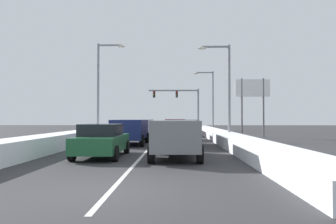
{
  "coord_description": "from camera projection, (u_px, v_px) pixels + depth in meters",
  "views": [
    {
      "loc": [
        1.58,
        -7.84,
        1.76
      ],
      "look_at": [
        0.84,
        22.57,
        2.36
      ],
      "focal_mm": 34.72,
      "sensor_mm": 36.0,
      "label": 1
    }
  ],
  "objects": [
    {
      "name": "street_lamp_right_mid",
      "position": [
        210.0,
        96.0,
        42.41
      ],
      "size": [
        2.66,
        0.36,
        7.92
      ],
      "color": "gray",
      "rests_on": "ground"
    },
    {
      "name": "roadside_sign_right",
      "position": [
        253.0,
        94.0,
        30.17
      ],
      "size": [
        3.2,
        0.16,
        5.5
      ],
      "color": "#59595B",
      "rests_on": "ground"
    },
    {
      "name": "street_lamp_left_mid",
      "position": [
        102.0,
        82.0,
        30.53
      ],
      "size": [
        2.66,
        0.36,
        8.81
      ],
      "color": "gray",
      "rests_on": "ground"
    },
    {
      "name": "suv_gray_right_lane_nearest",
      "position": [
        176.0,
        135.0,
        14.39
      ],
      "size": [
        2.16,
        4.9,
        1.67
      ],
      "color": "slate",
      "rests_on": "ground"
    },
    {
      "name": "street_lamp_right_near",
      "position": [
        224.0,
        83.0,
        26.13
      ],
      "size": [
        2.66,
        0.36,
        7.7
      ],
      "color": "gray",
      "rests_on": "ground"
    },
    {
      "name": "sedan_white_center_lane_fourth",
      "position": [
        148.0,
        128.0,
        35.14
      ],
      "size": [
        2.0,
        4.5,
        1.51
      ],
      "color": "silver",
      "rests_on": "ground"
    },
    {
      "name": "suv_black_right_lane_second",
      "position": [
        181.0,
        130.0,
        20.72
      ],
      "size": [
        2.16,
        4.9,
        1.67
      ],
      "color": "black",
      "rests_on": "ground"
    },
    {
      "name": "suv_maroon_right_lane_fourth",
      "position": [
        175.0,
        126.0,
        33.2
      ],
      "size": [
        2.16,
        4.9,
        1.67
      ],
      "color": "maroon",
      "rests_on": "ground"
    },
    {
      "name": "sedan_green_center_lane_nearest",
      "position": [
        102.0,
        140.0,
        14.77
      ],
      "size": [
        2.0,
        4.5,
        1.51
      ],
      "color": "#1E5633",
      "rests_on": "ground"
    },
    {
      "name": "snow_bank_left_shoulder",
      "position": [
        97.0,
        134.0,
        28.34
      ],
      "size": [
        1.63,
        44.83,
        0.87
      ],
      "primitive_type": "cube",
      "color": "white",
      "rests_on": "ground"
    },
    {
      "name": "suv_silver_center_lane_third",
      "position": [
        140.0,
        127.0,
        28.5
      ],
      "size": [
        2.16,
        4.9,
        1.67
      ],
      "color": "#B7BABF",
      "rests_on": "ground"
    },
    {
      "name": "lane_stripe_between_right_lane_and_center_lane",
      "position": [
        158.0,
        139.0,
        28.21
      ],
      "size": [
        0.14,
        44.83,
        0.01
      ],
      "primitive_type": "cube",
      "color": "silver",
      "rests_on": "ground"
    },
    {
      "name": "snow_bank_right_shoulder",
      "position": [
        219.0,
        135.0,
        28.08
      ],
      "size": [
        1.92,
        44.83,
        0.66
      ],
      "primitive_type": "cube",
      "color": "white",
      "rests_on": "ground"
    },
    {
      "name": "suv_navy_center_lane_second",
      "position": [
        130.0,
        129.0,
        21.8
      ],
      "size": [
        2.16,
        4.9,
        1.67
      ],
      "color": "navy",
      "rests_on": "ground"
    },
    {
      "name": "sedan_charcoal_right_lane_third",
      "position": [
        178.0,
        131.0,
        26.64
      ],
      "size": [
        2.0,
        4.5,
        1.51
      ],
      "color": "#38383D",
      "rests_on": "ground"
    },
    {
      "name": "traffic_light_gantry",
      "position": [
        183.0,
        100.0,
        48.59
      ],
      "size": [
        7.54,
        0.47,
        6.2
      ],
      "color": "slate",
      "rests_on": "ground"
    },
    {
      "name": "ground_plane",
      "position": [
        155.0,
        142.0,
        24.13
      ],
      "size": [
        120.0,
        120.0,
        0.0
      ],
      "primitive_type": "plane",
      "color": "#333335"
    }
  ]
}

